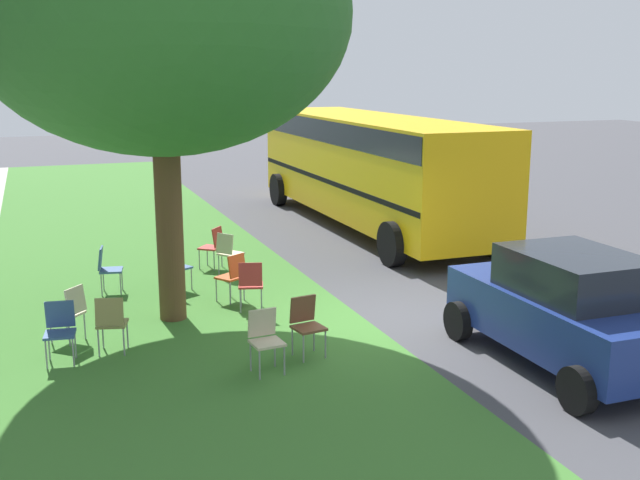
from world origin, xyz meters
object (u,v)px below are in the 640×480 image
Objects in this scene: chair_8 at (111,320)px; parked_car at (567,308)px; chair_3 at (107,266)px; chair_4 at (71,310)px; chair_2 at (213,244)px; chair_6 at (60,327)px; chair_7 at (233,274)px; chair_10 at (265,336)px; chair_0 at (306,321)px; chair_9 at (228,251)px; street_tree at (160,14)px; chair_1 at (175,264)px; chair_5 at (251,282)px; school_bus at (370,160)px.

parked_car reaches higher than chair_8.
chair_4 is (-2.52, 0.77, 0.00)m from chair_3.
chair_2 and chair_6 have the same top height.
chair_7 is (-2.44, 0.20, 0.00)m from chair_2.
chair_10 is at bearing 173.33° from chair_7.
chair_6 is (-0.80, 0.18, 0.00)m from chair_4.
chair_0 and chair_2 have the same top height.
chair_0 and chair_9 have the same top height.
chair_9 is at bearing -33.17° from street_tree.
chair_3 is 4.97m from chair_10.
chair_2 is at bearing -35.93° from chair_6.
chair_1 and chair_5 have the same top height.
chair_1 is at bearing 126.01° from school_bus.
chair_8 is (-4.36, 2.50, 0.00)m from chair_2.
chair_2 and chair_9 have the same top height.
street_tree reaches higher than chair_3.
chair_4 is at bearing 140.16° from chair_2.
chair_9 is at bearing -4.79° from chair_5.
chair_5 is 7.81m from school_bus.
chair_7 is (-1.04, -0.85, 0.00)m from chair_1.
school_bus reaches higher than chair_8.
street_tree is 8.10× the size of chair_1.
chair_4 is 0.82m from chair_6.
street_tree is 8.10× the size of chair_3.
chair_4 is 1.00× the size of chair_8.
street_tree is at bearing 115.93° from chair_7.
chair_6 is 5.05m from chair_9.
chair_4 is at bearing 138.47° from chair_1.
parked_car is (-5.62, -4.48, 0.32)m from chair_1.
chair_7 is (0.57, -1.18, -4.40)m from street_tree.
street_tree is 8.10× the size of chair_6.
chair_1 and chair_9 have the same top height.
chair_5 and chair_6 have the same top height.
street_tree is at bearing -39.77° from chair_8.
chair_4 is 7.30m from parked_car.
parked_car is 0.36× the size of school_bus.
chair_8 is at bearing 68.34° from chair_0.
street_tree reaches higher than chair_6.
chair_10 is (-5.79, 0.59, 0.00)m from chair_2.
school_bus is (2.88, -4.84, 1.24)m from chair_2.
chair_2 is 1.00× the size of chair_4.
chair_7 is at bearing -50.14° from chair_8.
chair_9 is (2.41, -0.20, 0.00)m from chair_5.
parked_car is 10.05m from school_bus.
school_bus is (8.67, -5.43, 1.24)m from chair_10.
chair_1 is 1.00× the size of chair_9.
chair_0 and chair_8 have the same top height.
chair_2 is 4.72m from chair_4.
chair_7 is (2.97, 0.34, 0.00)m from chair_0.
chair_1 is 1.00× the size of chair_10.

